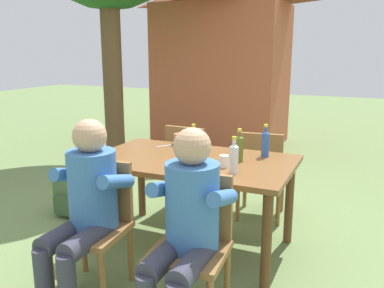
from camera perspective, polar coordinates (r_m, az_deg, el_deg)
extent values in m
plane|color=#6B844C|center=(3.52, 0.00, -14.04)|extent=(24.00, 24.00, 0.00)
cube|color=brown|center=(3.25, 0.00, -2.40)|extent=(1.59, 0.95, 0.04)
cylinder|color=brown|center=(3.40, -14.03, -8.82)|extent=(0.07, 0.07, 0.72)
cylinder|color=brown|center=(2.82, 10.38, -13.41)|extent=(0.07, 0.07, 0.72)
cylinder|color=brown|center=(4.01, -7.10, -5.09)|extent=(0.07, 0.07, 0.72)
cylinder|color=brown|center=(3.53, 13.47, -7.94)|extent=(0.07, 0.07, 0.72)
cube|color=olive|center=(2.50, -0.45, -15.02)|extent=(0.47, 0.47, 0.04)
cube|color=olive|center=(2.57, 1.05, -8.50)|extent=(0.42, 0.07, 0.42)
cylinder|color=olive|center=(2.82, -2.88, -16.71)|extent=(0.04, 0.04, 0.41)
cylinder|color=olive|center=(2.72, 4.94, -17.99)|extent=(0.04, 0.04, 0.41)
cube|color=olive|center=(2.84, -14.05, -11.82)|extent=(0.48, 0.48, 0.04)
cube|color=olive|center=(2.91, -12.18, -6.20)|extent=(0.42, 0.08, 0.42)
cylinder|color=olive|center=(2.90, -19.19, -16.55)|extent=(0.04, 0.04, 0.41)
cylinder|color=olive|center=(2.71, -12.47, -18.40)|extent=(0.04, 0.04, 0.41)
cylinder|color=olive|center=(3.17, -14.90, -13.58)|extent=(0.04, 0.04, 0.41)
cylinder|color=olive|center=(3.00, -8.61, -14.96)|extent=(0.04, 0.04, 0.41)
cube|color=olive|center=(4.23, 0.26, -3.03)|extent=(0.47, 0.47, 0.04)
cube|color=olive|center=(3.99, -1.05, -0.57)|extent=(0.42, 0.07, 0.42)
cylinder|color=olive|center=(4.38, 3.62, -5.55)|extent=(0.04, 0.04, 0.41)
cylinder|color=olive|center=(4.54, -0.78, -4.85)|extent=(0.04, 0.04, 0.41)
cylinder|color=olive|center=(4.05, 1.42, -7.10)|extent=(0.04, 0.04, 0.41)
cylinder|color=olive|center=(4.22, -3.24, -6.26)|extent=(0.04, 0.04, 0.41)
cube|color=olive|center=(4.00, 9.72, -4.14)|extent=(0.49, 0.49, 0.04)
cube|color=olive|center=(3.75, 9.43, -1.67)|extent=(0.42, 0.09, 0.42)
cylinder|color=olive|center=(4.24, 12.52, -6.51)|extent=(0.04, 0.04, 0.41)
cylinder|color=olive|center=(4.28, 7.42, -6.09)|extent=(0.04, 0.04, 0.41)
cylinder|color=olive|center=(3.88, 12.00, -8.34)|extent=(0.04, 0.04, 0.41)
cylinder|color=olive|center=(3.93, 6.43, -7.85)|extent=(0.04, 0.04, 0.41)
cylinder|color=#3D70B2|center=(2.42, 0.03, -8.66)|extent=(0.32, 0.32, 0.52)
sphere|color=tan|center=(2.31, 0.03, -0.36)|extent=(0.22, 0.22, 0.22)
cylinder|color=#383847|center=(2.40, -4.02, -15.70)|extent=(0.14, 0.40, 0.14)
cylinder|color=#3D70B2|center=(2.47, -4.01, -6.29)|extent=(0.09, 0.31, 0.16)
cylinder|color=#383847|center=(2.34, 0.06, -16.60)|extent=(0.14, 0.40, 0.14)
cylinder|color=#3D70B2|center=(2.33, 4.33, -7.55)|extent=(0.09, 0.31, 0.16)
cylinder|color=#3D70B2|center=(2.77, -13.74, -6.18)|extent=(0.32, 0.32, 0.52)
sphere|color=tan|center=(2.67, -14.16, 1.10)|extent=(0.22, 0.22, 0.22)
cylinder|color=#383847|center=(2.78, -17.50, -12.14)|extent=(0.14, 0.40, 0.14)
cylinder|color=#383847|center=(2.76, -20.02, -17.86)|extent=(0.11, 0.11, 0.45)
cylinder|color=#3D70B2|center=(2.86, -16.84, -4.10)|extent=(0.09, 0.31, 0.16)
cylinder|color=#383847|center=(2.67, -14.51, -13.00)|extent=(0.14, 0.40, 0.14)
cylinder|color=#3D70B2|center=(2.64, -10.55, -5.21)|extent=(0.09, 0.31, 0.16)
cylinder|color=#566623|center=(3.16, 6.63, -0.81)|extent=(0.06, 0.06, 0.19)
cone|color=#566623|center=(3.14, 6.68, 1.08)|extent=(0.06, 0.06, 0.03)
cylinder|color=#566623|center=(3.13, 6.69, 1.54)|extent=(0.03, 0.03, 0.03)
cylinder|color=yellow|center=(3.13, 6.70, 1.96)|extent=(0.03, 0.03, 0.02)
cylinder|color=#2D56A3|center=(3.34, 10.23, -0.14)|extent=(0.06, 0.06, 0.19)
cone|color=#2D56A3|center=(3.31, 10.30, 1.70)|extent=(0.06, 0.06, 0.03)
cylinder|color=#2D56A3|center=(3.31, 10.32, 2.15)|extent=(0.03, 0.03, 0.03)
cylinder|color=yellow|center=(3.30, 10.34, 2.56)|extent=(0.03, 0.03, 0.02)
cylinder|color=#287A38|center=(3.37, 0.22, 0.12)|extent=(0.06, 0.06, 0.18)
cone|color=#287A38|center=(3.35, 0.22, 1.85)|extent=(0.06, 0.06, 0.03)
cylinder|color=#287A38|center=(3.34, 0.22, 2.27)|extent=(0.03, 0.03, 0.03)
cylinder|color=yellow|center=(3.34, 0.22, 2.66)|extent=(0.03, 0.03, 0.02)
cylinder|color=white|center=(2.86, 5.88, -2.27)|extent=(0.06, 0.06, 0.19)
cone|color=white|center=(2.83, 5.93, -0.15)|extent=(0.06, 0.06, 0.03)
cylinder|color=white|center=(2.82, 5.94, 0.38)|extent=(0.03, 0.03, 0.03)
cylinder|color=yellow|center=(2.82, 5.95, 0.85)|extent=(0.03, 0.03, 0.02)
cylinder|color=#BC6B47|center=(3.68, -1.91, 0.65)|extent=(0.08, 0.08, 0.11)
cylinder|color=white|center=(3.01, 4.51, -2.43)|extent=(0.07, 0.07, 0.09)
cube|color=silver|center=(3.66, -3.80, -0.26)|extent=(0.12, 0.16, 0.01)
cube|color=black|center=(3.71, -2.31, -0.01)|extent=(0.06, 0.08, 0.01)
cube|color=#47663D|center=(4.20, -16.59, -6.85)|extent=(0.32, 0.14, 0.42)
cube|color=#395130|center=(4.16, -17.43, -8.24)|extent=(0.23, 0.06, 0.18)
cylinder|color=brown|center=(5.88, -11.09, 10.14)|extent=(0.27, 0.27, 2.64)
cube|color=#B25638|center=(7.03, 4.28, 9.51)|extent=(2.03, 1.47, 2.32)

